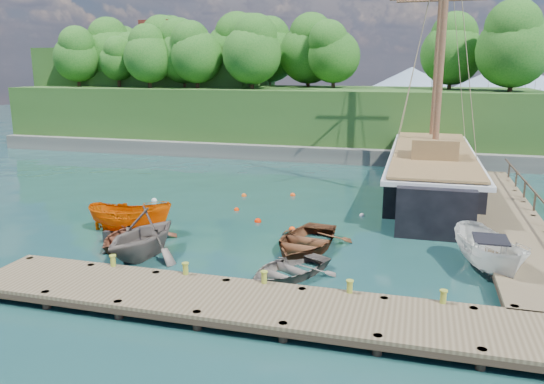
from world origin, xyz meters
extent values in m
plane|color=#183A34|center=(0.00, 0.00, 0.00)|extent=(160.00, 160.00, 0.00)
cube|color=brown|center=(2.00, -6.50, 0.54)|extent=(20.00, 3.20, 0.12)
cube|color=black|center=(2.00, -6.50, 0.38)|extent=(20.00, 3.20, 0.20)
cylinder|color=black|center=(-7.70, -5.20, 0.05)|extent=(0.28, 0.28, 1.10)
cube|color=brown|center=(11.50, 7.00, 0.54)|extent=(3.20, 24.00, 0.12)
cube|color=black|center=(11.50, 7.00, 0.38)|extent=(3.20, 24.00, 0.20)
cylinder|color=black|center=(10.20, -4.70, 0.05)|extent=(0.28, 0.28, 1.10)
cylinder|color=black|center=(10.20, 18.70, 0.05)|extent=(0.28, 0.28, 1.10)
cylinder|color=black|center=(12.80, 18.70, 0.05)|extent=(0.28, 0.28, 1.10)
cylinder|color=olive|center=(-4.00, -5.10, 0.00)|extent=(0.26, 0.26, 0.45)
cylinder|color=olive|center=(-1.00, -5.10, 0.00)|extent=(0.26, 0.26, 0.45)
cylinder|color=olive|center=(2.00, -5.10, 0.00)|extent=(0.26, 0.26, 0.45)
cylinder|color=olive|center=(5.00, -5.10, 0.00)|extent=(0.26, 0.26, 0.45)
cylinder|color=olive|center=(8.00, -5.10, 0.00)|extent=(0.26, 0.26, 0.45)
imported|color=brown|center=(-5.69, -0.79, 0.00)|extent=(3.54, 4.64, 0.90)
imported|color=#645952|center=(-4.28, -2.35, 0.00)|extent=(4.31, 4.82, 2.28)
imported|color=#552F1A|center=(2.29, 0.44, 0.00)|extent=(4.12, 5.35, 1.02)
imported|color=#635952|center=(2.30, -2.85, 0.00)|extent=(4.39, 4.81, 0.81)
imported|color=#DF5A01|center=(-6.65, 0.71, 0.00)|extent=(4.48, 2.20, 1.66)
imported|color=silver|center=(9.90, -0.37, 0.00)|extent=(3.25, 5.14, 1.86)
cube|color=black|center=(7.82, 14.46, 0.86)|extent=(5.32, 16.12, 3.34)
cube|color=black|center=(7.75, 24.81, 0.86)|extent=(2.90, 5.07, 3.01)
cube|color=black|center=(7.87, 5.27, 0.86)|extent=(3.68, 4.16, 3.18)
cube|color=silver|center=(7.82, 14.46, 2.47)|extent=(5.41, 21.18, 0.25)
cube|color=brown|center=(7.82, 14.46, 2.72)|extent=(4.93, 20.72, 0.12)
cube|color=brown|center=(7.84, 11.02, 3.32)|extent=(2.63, 3.02, 1.20)
cylinder|color=brown|center=(7.73, 28.46, 3.92)|extent=(0.28, 6.90, 1.69)
cylinder|color=brown|center=(7.79, 18.60, 11.60)|extent=(0.36, 0.36, 17.76)
cylinder|color=brown|center=(7.84, 10.33, 10.89)|extent=(0.36, 0.36, 16.34)
cylinder|color=#8C7A59|center=(7.75, 25.03, 11.81)|extent=(0.13, 12.28, 10.31)
sphere|color=white|center=(-6.25, 2.64, 0.00)|extent=(0.36, 0.36, 0.36)
sphere|color=#E82B00|center=(-2.91, 5.89, 0.00)|extent=(0.29, 0.29, 0.29)
sphere|color=red|center=(-1.04, 3.99, 0.00)|extent=(0.37, 0.37, 0.37)
sphere|color=white|center=(4.15, 6.64, 0.00)|extent=(0.27, 0.27, 0.27)
sphere|color=#D55213|center=(-3.58, 9.24, 0.00)|extent=(0.33, 0.33, 0.33)
sphere|color=#DD430F|center=(-0.63, 10.19, 0.00)|extent=(0.34, 0.34, 0.34)
sphere|color=silver|center=(-8.48, 6.55, 0.00)|extent=(0.35, 0.35, 0.35)
sphere|color=#EC3702|center=(1.04, 3.07, 0.00)|extent=(0.33, 0.33, 0.33)
cube|color=#474744|center=(-8.00, 24.00, 0.60)|extent=(50.00, 4.00, 1.40)
cube|color=#254816|center=(-8.00, 30.00, 3.00)|extent=(50.00, 14.00, 6.00)
cube|color=#254816|center=(-22.00, 34.00, 5.00)|extent=(24.00, 12.00, 10.00)
cylinder|color=#382616|center=(-16.10, 28.11, 6.70)|extent=(0.36, 0.36, 1.40)
sphere|color=#144E15|center=(-16.10, 28.11, 9.10)|extent=(5.42, 5.42, 5.42)
cylinder|color=#382616|center=(-14.18, 26.81, 6.70)|extent=(0.36, 0.36, 1.40)
sphere|color=#144E15|center=(-14.18, 26.81, 8.96)|extent=(5.02, 5.02, 5.02)
cylinder|color=#382616|center=(-27.79, 27.27, 6.70)|extent=(0.36, 0.36, 1.40)
sphere|color=#144E15|center=(-27.79, 27.27, 8.88)|extent=(4.79, 4.79, 4.79)
cylinder|color=#382616|center=(-20.73, 34.78, 6.70)|extent=(0.36, 0.36, 1.40)
sphere|color=#144E15|center=(-20.73, 34.78, 9.39)|extent=(6.25, 6.25, 6.25)
cylinder|color=#382616|center=(13.91, 26.65, 6.70)|extent=(0.36, 0.36, 1.40)
sphere|color=#144E15|center=(13.91, 26.65, 9.30)|extent=(6.00, 6.00, 6.00)
cylinder|color=#382616|center=(-25.58, 30.32, 6.70)|extent=(0.36, 0.36, 1.40)
sphere|color=#144E15|center=(-25.58, 30.32, 9.26)|extent=(5.89, 5.89, 5.89)
cylinder|color=#382616|center=(-1.61, 31.21, 6.70)|extent=(0.36, 0.36, 1.40)
sphere|color=#144E15|center=(-1.61, 31.21, 9.00)|extent=(5.13, 5.13, 5.13)
cylinder|color=#382616|center=(-21.53, 35.53, 6.70)|extent=(0.36, 0.36, 1.40)
sphere|color=#144E15|center=(-21.53, 35.53, 8.88)|extent=(4.80, 4.80, 4.80)
cylinder|color=#382616|center=(-10.15, 30.20, 6.70)|extent=(0.36, 0.36, 1.40)
sphere|color=#144E15|center=(-10.15, 30.20, 9.24)|extent=(5.82, 5.82, 5.82)
cylinder|color=#382616|center=(-4.58, 33.35, 6.70)|extent=(0.36, 0.36, 1.40)
sphere|color=#144E15|center=(-4.58, 33.35, 9.32)|extent=(6.05, 6.05, 6.05)
cylinder|color=#382616|center=(14.09, 27.65, 6.70)|extent=(0.36, 0.36, 1.40)
sphere|color=#144E15|center=(14.09, 27.65, 8.87)|extent=(4.77, 4.77, 4.77)
cylinder|color=#382616|center=(-8.51, 26.55, 6.70)|extent=(0.36, 0.36, 1.40)
sphere|color=#144E15|center=(-8.51, 26.55, 9.11)|extent=(5.47, 5.47, 5.47)
cylinder|color=#382616|center=(9.27, 30.39, 6.70)|extent=(0.36, 0.36, 1.40)
sphere|color=#144E15|center=(9.27, 30.39, 9.14)|extent=(5.55, 5.55, 5.55)
cylinder|color=#382616|center=(-10.01, 37.76, 6.70)|extent=(0.36, 0.36, 1.40)
sphere|color=#144E15|center=(-10.01, 37.76, 9.39)|extent=(6.25, 6.25, 6.25)
cylinder|color=#382616|center=(-28.21, 35.82, 6.70)|extent=(0.36, 0.36, 1.40)
sphere|color=#144E15|center=(-28.21, 35.82, 9.09)|extent=(5.41, 5.41, 5.41)
cylinder|color=#382616|center=(-17.91, 31.40, 6.70)|extent=(0.36, 0.36, 1.40)
sphere|color=#144E15|center=(-17.91, 31.40, 9.12)|extent=(5.47, 5.47, 5.47)
cylinder|color=#382616|center=(-23.27, 27.64, 6.70)|extent=(0.36, 0.36, 1.40)
sphere|color=#144E15|center=(-23.27, 27.64, 8.52)|extent=(3.77, 3.77, 3.77)
cylinder|color=#382616|center=(-19.61, 31.47, 6.70)|extent=(0.36, 0.36, 1.40)
sphere|color=#144E15|center=(-19.61, 31.47, 9.31)|extent=(6.04, 6.04, 6.04)
cylinder|color=#382616|center=(-5.73, 38.37, 6.70)|extent=(0.36, 0.36, 1.40)
sphere|color=#144E15|center=(-5.73, 38.37, 9.26)|extent=(5.89, 5.89, 5.89)
cylinder|color=#382616|center=(-11.90, 31.02, 6.70)|extent=(0.36, 0.36, 1.40)
sphere|color=#144E15|center=(-11.90, 31.02, 9.33)|extent=(6.08, 6.08, 6.08)
cylinder|color=#382616|center=(-22.89, 29.25, 6.70)|extent=(0.36, 0.36, 1.40)
sphere|color=#144E15|center=(-22.89, 29.25, 8.69)|extent=(4.25, 4.25, 4.25)
cylinder|color=#382616|center=(-18.91, 26.06, 6.70)|extent=(0.36, 0.36, 1.40)
sphere|color=#144E15|center=(-18.91, 26.06, 8.87)|extent=(4.77, 4.77, 4.77)
cube|color=silver|center=(-20.00, 33.00, 10.50)|extent=(4.00, 5.00, 3.00)
cube|color=#591E19|center=(-20.00, 33.00, 12.40)|extent=(4.40, 5.40, 0.80)
cone|color=#728CA5|center=(20.00, 70.00, 4.50)|extent=(36.00, 36.00, 9.00)
cone|color=#728CA5|center=(5.00, 70.00, 4.00)|extent=(32.00, 32.00, 8.00)
cone|color=#728CA5|center=(-30.00, 70.00, 5.00)|extent=(40.00, 40.00, 10.00)
camera|label=1|loc=(6.96, -21.76, 8.00)|focal=35.00mm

